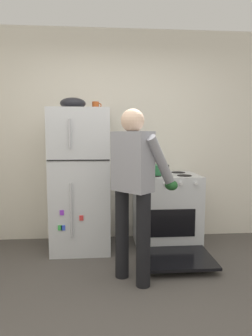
{
  "coord_description": "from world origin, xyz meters",
  "views": [
    {
      "loc": [
        -0.18,
        -1.9,
        1.37
      ],
      "look_at": [
        0.07,
        1.32,
        1.0
      ],
      "focal_mm": 31.08,
      "sensor_mm": 36.0,
      "label": 1
    }
  ],
  "objects_px": {
    "stove_range": "(166,211)",
    "coffee_mug": "(96,106)",
    "person_cook": "(135,181)",
    "refrigerator": "(81,180)",
    "mixing_bowl": "(73,104)",
    "red_pot": "(154,169)"
  },
  "relations": [
    {
      "from": "stove_range",
      "to": "coffee_mug",
      "type": "distance_m",
      "value": 1.54
    },
    {
      "from": "person_cook",
      "to": "coffee_mug",
      "type": "bearing_deg",
      "value": 112.02
    },
    {
      "from": "refrigerator",
      "to": "coffee_mug",
      "type": "relative_size",
      "value": 14.86
    },
    {
      "from": "coffee_mug",
      "to": "mixing_bowl",
      "type": "bearing_deg",
      "value": -169.22
    },
    {
      "from": "stove_range",
      "to": "refrigerator",
      "type": "bearing_deg",
      "value": 179.04
    },
    {
      "from": "refrigerator",
      "to": "red_pot",
      "type": "distance_m",
      "value": 0.89
    },
    {
      "from": "stove_range",
      "to": "red_pot",
      "type": "bearing_deg",
      "value": -168.61
    },
    {
      "from": "refrigerator",
      "to": "stove_range",
      "type": "relative_size",
      "value": 1.38
    },
    {
      "from": "stove_range",
      "to": "person_cook",
      "type": "distance_m",
      "value": 1.1
    },
    {
      "from": "stove_range",
      "to": "coffee_mug",
      "type": "bearing_deg",
      "value": 175.47
    },
    {
      "from": "refrigerator",
      "to": "person_cook",
      "type": "bearing_deg",
      "value": -57.36
    },
    {
      "from": "person_cook",
      "to": "red_pot",
      "type": "relative_size",
      "value": 4.59
    },
    {
      "from": "person_cook",
      "to": "coffee_mug",
      "type": "xyz_separation_m",
      "value": [
        -0.37,
        0.91,
        0.76
      ]
    },
    {
      "from": "person_cook",
      "to": "mixing_bowl",
      "type": "relative_size",
      "value": 5.4
    },
    {
      "from": "refrigerator",
      "to": "mixing_bowl",
      "type": "bearing_deg",
      "value": 179.78
    },
    {
      "from": "red_pot",
      "to": "person_cook",
      "type": "bearing_deg",
      "value": -112.03
    },
    {
      "from": "refrigerator",
      "to": "mixing_bowl",
      "type": "distance_m",
      "value": 0.9
    },
    {
      "from": "red_pot",
      "to": "mixing_bowl",
      "type": "bearing_deg",
      "value": 177.01
    },
    {
      "from": "refrigerator",
      "to": "coffee_mug",
      "type": "distance_m",
      "value": 0.9
    },
    {
      "from": "coffee_mug",
      "to": "mixing_bowl",
      "type": "xyz_separation_m",
      "value": [
        -0.26,
        -0.05,
        0.02
      ]
    },
    {
      "from": "coffee_mug",
      "to": "mixing_bowl",
      "type": "height_order",
      "value": "mixing_bowl"
    },
    {
      "from": "person_cook",
      "to": "coffee_mug",
      "type": "relative_size",
      "value": 14.28
    }
  ]
}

